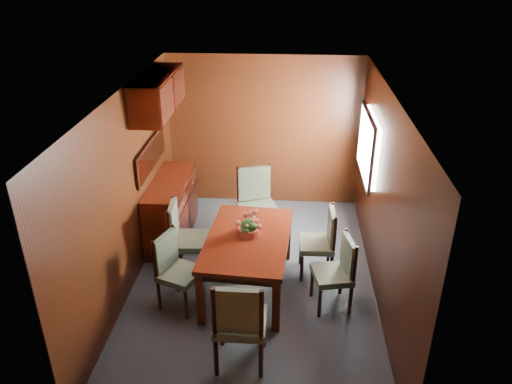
# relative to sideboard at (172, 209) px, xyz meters

# --- Properties ---
(ground) EXTENTS (4.50, 4.50, 0.00)m
(ground) POSITION_rel_sideboard_xyz_m (1.25, -1.00, -0.45)
(ground) COLOR #343E46
(ground) RESTS_ON ground
(room_shell) EXTENTS (3.06, 4.52, 2.41)m
(room_shell) POSITION_rel_sideboard_xyz_m (1.15, -0.67, 1.18)
(room_shell) COLOR black
(room_shell) RESTS_ON ground
(sideboard) EXTENTS (0.48, 1.40, 0.90)m
(sideboard) POSITION_rel_sideboard_xyz_m (0.00, 0.00, 0.00)
(sideboard) COLOR #350F06
(sideboard) RESTS_ON ground
(dining_table) EXTENTS (1.07, 1.61, 0.72)m
(dining_table) POSITION_rel_sideboard_xyz_m (1.19, -1.12, 0.17)
(dining_table) COLOR #350F06
(dining_table) RESTS_ON ground
(chair_left_near) EXTENTS (0.55, 0.57, 0.93)m
(chair_left_near) POSITION_rel_sideboard_xyz_m (0.37, -1.48, 0.07)
(chair_left_near) COLOR black
(chair_left_near) RESTS_ON ground
(chair_left_far) EXTENTS (0.49, 0.51, 1.01)m
(chair_left_far) POSITION_rel_sideboard_xyz_m (0.35, -0.85, 0.11)
(chair_left_far) COLOR black
(chair_left_far) RESTS_ON ground
(chair_right_near) EXTENTS (0.50, 0.51, 0.92)m
(chair_right_near) POSITION_rel_sideboard_xyz_m (2.26, -1.38, 0.06)
(chair_right_near) COLOR black
(chair_right_near) RESTS_ON ground
(chair_right_far) EXTENTS (0.44, 0.45, 0.94)m
(chair_right_far) POSITION_rel_sideboard_xyz_m (2.10, -0.76, 0.07)
(chair_right_far) COLOR black
(chair_right_far) RESTS_ON ground
(chair_head) EXTENTS (0.51, 0.49, 1.07)m
(chair_head) POSITION_rel_sideboard_xyz_m (1.22, -2.43, 0.14)
(chair_head) COLOR black
(chair_head) RESTS_ON ground
(chair_foot) EXTENTS (0.65, 0.64, 1.08)m
(chair_foot) POSITION_rel_sideboard_xyz_m (1.21, 0.08, 0.15)
(chair_foot) COLOR black
(chair_foot) RESTS_ON ground
(flower_centerpiece) EXTENTS (0.29, 0.29, 0.29)m
(flower_centerpiece) POSITION_rel_sideboard_xyz_m (1.20, -1.04, 0.41)
(flower_centerpiece) COLOR #CD4D3E
(flower_centerpiece) RESTS_ON dining_table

